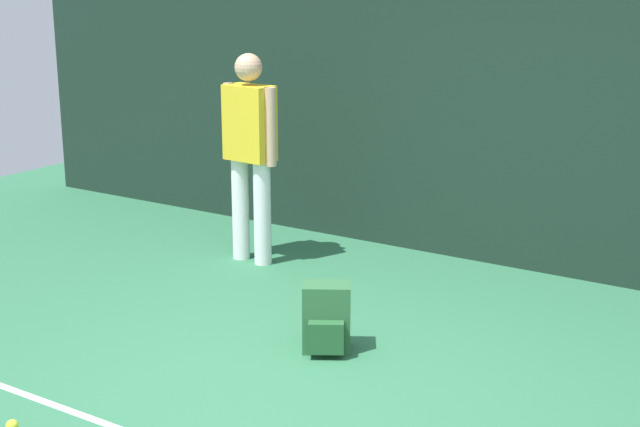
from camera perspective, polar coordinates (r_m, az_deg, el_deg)
ground_plane at (r=5.28m, az=-2.41°, el=-11.51°), size 12.00×12.00×0.00m
back_fence at (r=7.46m, az=10.97°, el=5.72°), size 10.00×0.10×2.36m
tennis_player at (r=7.42m, az=-4.35°, el=4.21°), size 0.53×0.25×1.70m
backpack at (r=5.83m, az=0.41°, el=-6.56°), size 0.37×0.37×0.44m
tennis_ball_by_fence at (r=5.21m, az=-18.50°, el=-12.33°), size 0.07×0.07×0.07m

